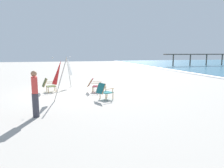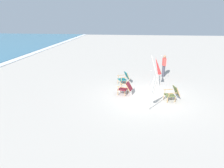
{
  "view_description": "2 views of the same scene",
  "coord_description": "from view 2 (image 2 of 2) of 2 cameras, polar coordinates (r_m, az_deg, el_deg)",
  "views": [
    {
      "loc": [
        11.45,
        -0.47,
        2.24
      ],
      "look_at": [
        0.9,
        2.15,
        0.52
      ],
      "focal_mm": 32.0,
      "sensor_mm": 36.0,
      "label": 1
    },
    {
      "loc": [
        -10.6,
        0.88,
        4.32
      ],
      "look_at": [
        0.31,
        2.05,
        0.6
      ],
      "focal_mm": 32.0,
      "sensor_mm": 36.0,
      "label": 2
    }
  ],
  "objects": [
    {
      "name": "beach_chair_back_left",
      "position": [
        13.41,
        3.54,
        1.8
      ],
      "size": [
        0.82,
        0.89,
        0.8
      ],
      "color": "#196066",
      "rests_on": "ground"
    },
    {
      "name": "person_near_chairs",
      "position": [
        15.44,
        14.61,
        5.08
      ],
      "size": [
        0.37,
        0.25,
        1.63
      ],
      "color": "#383842",
      "rests_on": "ground"
    },
    {
      "name": "ground_plane",
      "position": [
        11.48,
        10.08,
        -3.69
      ],
      "size": [
        80.0,
        80.0,
        0.0
      ],
      "primitive_type": "plane",
      "color": "#B2AAA0"
    },
    {
      "name": "umbrella_furled_red",
      "position": [
        13.06,
        12.88,
        5.01
      ],
      "size": [
        0.24,
        0.72,
        2.04
      ],
      "color": "#B7B2A8",
      "rests_on": "ground"
    },
    {
      "name": "beach_chair_mid_center",
      "position": [
        11.19,
        16.95,
        -2.5
      ],
      "size": [
        0.73,
        0.84,
        0.8
      ],
      "color": "#515B33",
      "rests_on": "ground"
    },
    {
      "name": "beach_chair_front_left",
      "position": [
        11.52,
        3.93,
        -1.12
      ],
      "size": [
        0.78,
        0.91,
        0.77
      ],
      "color": "maroon",
      "rests_on": "ground"
    },
    {
      "name": "umbrella_furled_white",
      "position": [
        9.32,
        11.49,
        -0.51
      ],
      "size": [
        0.8,
        0.4,
        2.01
      ],
      "color": "#B7B2A8",
      "rests_on": "ground"
    }
  ]
}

